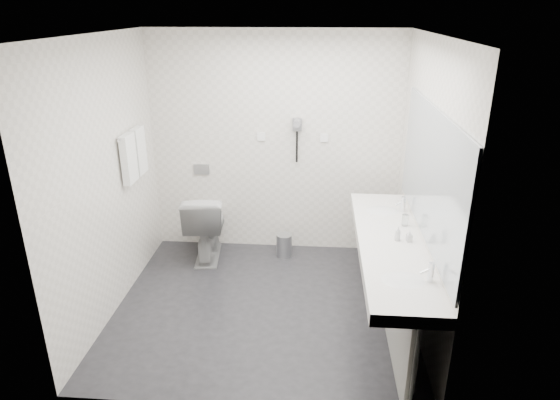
{
  "coord_description": "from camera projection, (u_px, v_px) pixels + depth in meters",
  "views": [
    {
      "loc": [
        0.48,
        -4.0,
        2.71
      ],
      "look_at": [
        0.15,
        0.15,
        1.05
      ],
      "focal_mm": 31.37,
      "sensor_mm": 36.0,
      "label": 1
    }
  ],
  "objects": [
    {
      "name": "glass_left",
      "position": [
        405.0,
        220.0,
        4.42
      ],
      "size": [
        0.06,
        0.06,
        0.11
      ],
      "primitive_type": "cylinder",
      "rotation": [
        0.0,
        0.0,
        -0.02
      ],
      "color": "silver",
      "rests_on": "vanity_counter"
    },
    {
      "name": "toilet",
      "position": [
        206.0,
        225.0,
        5.55
      ],
      "size": [
        0.52,
        0.82,
        0.79
      ],
      "primitive_type": "imported",
      "rotation": [
        0.0,
        0.0,
        3.24
      ],
      "color": "white",
      "rests_on": "floor"
    },
    {
      "name": "flush_plate",
      "position": [
        202.0,
        169.0,
        5.64
      ],
      "size": [
        0.18,
        0.02,
        0.12
      ],
      "primitive_type": "cube",
      "color": "#B2B5BA",
      "rests_on": "wall_back"
    },
    {
      "name": "wall_back",
      "position": [
        275.0,
        145.0,
        5.48
      ],
      "size": [
        2.8,
        0.0,
        2.8
      ],
      "primitive_type": "plane",
      "rotation": [
        1.57,
        0.0,
        0.0
      ],
      "color": "white",
      "rests_on": "floor"
    },
    {
      "name": "dryer_cord",
      "position": [
        297.0,
        147.0,
        5.42
      ],
      "size": [
        0.02,
        0.02,
        0.35
      ],
      "primitive_type": "cylinder",
      "color": "black",
      "rests_on": "dryer_cradle"
    },
    {
      "name": "pedal_bin",
      "position": [
        284.0,
        246.0,
        5.65
      ],
      "size": [
        0.2,
        0.2,
        0.25
      ],
      "primitive_type": "cylinder",
      "rotation": [
        0.0,
        0.0,
        -0.13
      ],
      "color": "#B2B5BA",
      "rests_on": "floor"
    },
    {
      "name": "basin_near",
      "position": [
        402.0,
        282.0,
        3.56
      ],
      "size": [
        0.4,
        0.31,
        0.05
      ],
      "primitive_type": "ellipsoid",
      "color": "white",
      "rests_on": "vanity_counter"
    },
    {
      "name": "wall_front",
      "position": [
        238.0,
        255.0,
        3.07
      ],
      "size": [
        2.8,
        0.0,
        2.8
      ],
      "primitive_type": "plane",
      "rotation": [
        -1.57,
        0.0,
        0.0
      ],
      "color": "white",
      "rests_on": "floor"
    },
    {
      "name": "vanity_panel",
      "position": [
        389.0,
        288.0,
        4.33
      ],
      "size": [
        0.03,
        2.15,
        0.75
      ],
      "primitive_type": "cube",
      "color": "#989790",
      "rests_on": "floor"
    },
    {
      "name": "towel_rail",
      "position": [
        130.0,
        133.0,
        4.78
      ],
      "size": [
        0.02,
        0.62,
        0.02
      ],
      "primitive_type": "cylinder",
      "rotation": [
        1.57,
        0.0,
        0.0
      ],
      "color": "silver",
      "rests_on": "wall_left"
    },
    {
      "name": "switch_plate_b",
      "position": [
        324.0,
        138.0,
        5.39
      ],
      "size": [
        0.09,
        0.02,
        0.09
      ],
      "primitive_type": "cube",
      "color": "white",
      "rests_on": "wall_back"
    },
    {
      "name": "wall_right",
      "position": [
        424.0,
        189.0,
        4.18
      ],
      "size": [
        0.0,
        2.6,
        2.6
      ],
      "primitive_type": "plane",
      "rotation": [
        1.57,
        0.0,
        -1.57
      ],
      "color": "white",
      "rests_on": "floor"
    },
    {
      "name": "soap_bottle_c",
      "position": [
        398.0,
        234.0,
        4.13
      ],
      "size": [
        0.06,
        0.06,
        0.13
      ],
      "primitive_type": "imported",
      "rotation": [
        0.0,
        0.0,
        0.37
      ],
      "color": "white",
      "rests_on": "vanity_counter"
    },
    {
      "name": "bin_lid",
      "position": [
        284.0,
        235.0,
        5.6
      ],
      "size": [
        0.18,
        0.18,
        0.02
      ],
      "primitive_type": "cylinder",
      "color": "#B2B5BA",
      "rests_on": "pedal_bin"
    },
    {
      "name": "soap_bottle_a",
      "position": [
        409.0,
        236.0,
        4.12
      ],
      "size": [
        0.05,
        0.05,
        0.1
      ],
      "primitive_type": "imported",
      "rotation": [
        0.0,
        0.0,
        0.16
      ],
      "color": "white",
      "rests_on": "vanity_counter"
    },
    {
      "name": "towel_near",
      "position": [
        129.0,
        159.0,
        4.73
      ],
      "size": [
        0.07,
        0.24,
        0.48
      ],
      "primitive_type": "cube",
      "color": "white",
      "rests_on": "towel_rail"
    },
    {
      "name": "ceiling",
      "position": [
        259.0,
        34.0,
        3.82
      ],
      "size": [
        2.8,
        2.8,
        0.0
      ],
      "primitive_type": "plane",
      "rotation": [
        3.14,
        0.0,
        0.0
      ],
      "color": "white",
      "rests_on": "wall_back"
    },
    {
      "name": "faucet_far",
      "position": [
        403.0,
        204.0,
        4.72
      ],
      "size": [
        0.04,
        0.04,
        0.15
      ],
      "primitive_type": "cylinder",
      "color": "silver",
      "rests_on": "vanity_counter"
    },
    {
      "name": "dryer_cradle",
      "position": [
        297.0,
        124.0,
        5.34
      ],
      "size": [
        0.1,
        0.04,
        0.14
      ],
      "primitive_type": "cube",
      "color": "gray",
      "rests_on": "wall_back"
    },
    {
      "name": "dryer_barrel",
      "position": [
        297.0,
        123.0,
        5.27
      ],
      "size": [
        0.08,
        0.14,
        0.08
      ],
      "primitive_type": "cylinder",
      "rotation": [
        1.57,
        0.0,
        0.0
      ],
      "color": "gray",
      "rests_on": "dryer_cradle"
    },
    {
      "name": "vanity_post_near",
      "position": [
        413.0,
        370.0,
        3.37
      ],
      "size": [
        0.06,
        0.06,
        0.75
      ],
      "primitive_type": "cylinder",
      "color": "silver",
      "rests_on": "floor"
    },
    {
      "name": "vanity_counter",
      "position": [
        390.0,
        246.0,
        4.18
      ],
      "size": [
        0.55,
        2.2,
        0.1
      ],
      "primitive_type": "cube",
      "color": "white",
      "rests_on": "floor"
    },
    {
      "name": "switch_plate_a",
      "position": [
        261.0,
        137.0,
        5.45
      ],
      "size": [
        0.09,
        0.02,
        0.09
      ],
      "primitive_type": "cube",
      "color": "white",
      "rests_on": "wall_back"
    },
    {
      "name": "vanity_post_far",
      "position": [
        380.0,
        237.0,
        5.29
      ],
      "size": [
        0.06,
        0.06,
        0.75
      ],
      "primitive_type": "cylinder",
      "color": "silver",
      "rests_on": "floor"
    },
    {
      "name": "mirror",
      "position": [
        430.0,
        174.0,
        3.92
      ],
      "size": [
        0.02,
        2.2,
        1.05
      ],
      "primitive_type": "cube",
      "color": "#B2BCC6",
      "rests_on": "wall_right"
    },
    {
      "name": "floor",
      "position": [
        263.0,
        306.0,
        4.74
      ],
      "size": [
        2.8,
        2.8,
        0.0
      ],
      "primitive_type": "plane",
      "color": "#252429",
      "rests_on": "ground"
    },
    {
      "name": "faucet_near",
      "position": [
        431.0,
        272.0,
        3.51
      ],
      "size": [
        0.04,
        0.04,
        0.15
      ],
      "primitive_type": "cylinder",
      "color": "silver",
      "rests_on": "vanity_counter"
    },
    {
      "name": "towel_far",
      "position": [
        139.0,
        151.0,
        4.99
      ],
      "size": [
        0.07,
        0.24,
        0.48
      ],
      "primitive_type": "cube",
      "color": "white",
      "rests_on": "towel_rail"
    },
    {
      "name": "basin_far",
      "position": [
        382.0,
        212.0,
        4.77
      ],
      "size": [
        0.4,
        0.31,
        0.05
      ],
      "primitive_type": "ellipsoid",
      "color": "white",
      "rests_on": "vanity_counter"
    },
    {
      "name": "wall_left",
      "position": [
        107.0,
        180.0,
        4.38
      ],
      "size": [
        0.0,
        2.6,
        2.6
      ],
      "primitive_type": "plane",
      "rotation": [
        1.57,
        0.0,
        1.57
      ],
      "color": "white",
      "rests_on": "floor"
    }
  ]
}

